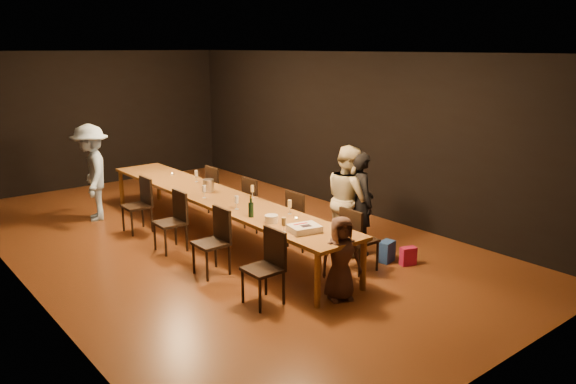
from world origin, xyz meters
TOP-DOWN VIEW (x-y plane):
  - ground at (0.00, 0.00)m, footprint 10.00×10.00m
  - room_shell at (0.00, 0.00)m, footprint 6.04×10.04m
  - table at (0.00, 0.00)m, footprint 0.90×6.00m
  - chair_right_0 at (0.85, -2.40)m, footprint 0.42×0.42m
  - chair_right_1 at (0.85, -1.20)m, footprint 0.42×0.42m
  - chair_right_2 at (0.85, 0.00)m, footprint 0.42×0.42m
  - chair_right_3 at (0.85, 1.20)m, footprint 0.42×0.42m
  - chair_left_0 at (-0.85, -2.40)m, footprint 0.42×0.42m
  - chair_left_1 at (-0.85, -1.20)m, footprint 0.42×0.42m
  - chair_left_2 at (-0.85, 0.00)m, footprint 0.42×0.42m
  - chair_left_3 at (-0.85, 1.20)m, footprint 0.42×0.42m
  - woman_birthday at (1.39, -1.90)m, footprint 0.58×0.68m
  - woman_tan at (1.29, -1.73)m, footprint 0.91×1.00m
  - man_blue at (-1.15, 2.36)m, footprint 0.98×1.28m
  - child at (-0.01, -2.90)m, footprint 0.62×0.52m
  - gift_bag_red at (1.54, -2.72)m, footprint 0.26×0.19m
  - gift_bag_blue at (1.40, -2.43)m, footprint 0.28×0.22m
  - birthday_cake at (-0.10, -2.30)m, footprint 0.45×0.39m
  - plate_stack at (-0.19, -1.72)m, footprint 0.25×0.25m
  - champagne_bottle at (-0.25, -1.33)m, footprint 0.10×0.10m
  - ice_bucket at (0.04, 0.31)m, footprint 0.20×0.20m
  - wineglass_0 at (-0.33, -2.16)m, footprint 0.06×0.06m
  - wineglass_1 at (0.26, -1.56)m, footprint 0.06×0.06m
  - wineglass_2 at (-0.20, -0.88)m, footprint 0.06×0.06m
  - wineglass_3 at (0.37, -0.50)m, footprint 0.06×0.06m
  - wineglass_4 at (-0.24, -0.02)m, footprint 0.06×0.06m
  - wineglass_5 at (0.23, 1.02)m, footprint 0.06×0.06m
  - tealight_near at (0.15, -1.84)m, footprint 0.05×0.05m
  - tealight_mid at (0.15, 0.37)m, footprint 0.05×0.05m
  - tealight_far at (0.15, 1.79)m, footprint 0.05×0.05m

SIDE VIEW (x-z plane):
  - ground at x=0.00m, z-range 0.00..0.00m
  - gift_bag_red at x=1.54m, z-range 0.00..0.27m
  - gift_bag_blue at x=1.40m, z-range 0.00..0.31m
  - chair_right_0 at x=0.85m, z-range 0.00..0.93m
  - chair_right_1 at x=0.85m, z-range 0.00..0.93m
  - chair_right_2 at x=0.85m, z-range 0.00..0.93m
  - chair_right_3 at x=0.85m, z-range 0.00..0.93m
  - chair_left_0 at x=-0.85m, z-range 0.00..0.93m
  - chair_left_1 at x=-0.85m, z-range 0.00..0.93m
  - chair_left_2 at x=-0.85m, z-range 0.00..0.93m
  - chair_left_3 at x=-0.85m, z-range 0.00..0.93m
  - child at x=-0.01m, z-range 0.00..1.08m
  - table at x=0.00m, z-range 0.33..1.08m
  - tealight_near at x=0.15m, z-range 0.75..0.78m
  - tealight_mid at x=0.15m, z-range 0.75..0.78m
  - tealight_far at x=0.15m, z-range 0.75..0.78m
  - woman_birthday at x=1.39m, z-range 0.00..1.58m
  - birthday_cake at x=-0.10m, z-range 0.75..0.84m
  - plate_stack at x=-0.19m, z-range 0.75..0.85m
  - woman_tan at x=1.29m, z-range 0.00..1.66m
  - ice_bucket at x=0.04m, z-range 0.75..0.95m
  - wineglass_0 at x=-0.33m, z-range 0.75..0.96m
  - wineglass_1 at x=0.26m, z-range 0.75..0.96m
  - wineglass_2 at x=-0.20m, z-range 0.75..0.96m
  - wineglass_3 at x=0.37m, z-range 0.75..0.96m
  - wineglass_4 at x=-0.24m, z-range 0.75..0.96m
  - wineglass_5 at x=0.23m, z-range 0.75..0.96m
  - man_blue at x=-1.15m, z-range 0.00..1.76m
  - champagne_bottle at x=-0.25m, z-range 0.75..1.06m
  - room_shell at x=0.00m, z-range 0.57..3.59m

